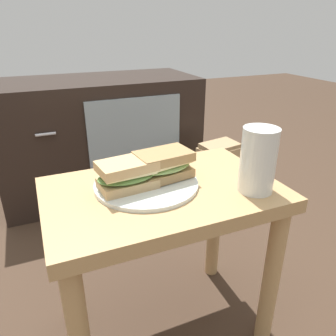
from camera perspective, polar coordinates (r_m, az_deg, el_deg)
ground_plane at (r=1.08m, az=-0.74°, el=-25.72°), size 8.00×8.00×0.00m
side_table at (r=0.83m, az=-0.87°, el=-9.05°), size 0.56×0.36×0.46m
tv_cabinet at (r=1.71m, az=-11.76°, el=5.40°), size 0.96×0.46×0.58m
plate at (r=0.79m, az=-3.81°, el=-2.82°), size 0.25×0.25×0.01m
sandwich_front at (r=0.76m, az=-7.16°, el=-1.16°), size 0.15×0.10×0.07m
sandwich_back at (r=0.80m, az=-0.79°, el=0.59°), size 0.16×0.11×0.07m
beer_glass at (r=0.77m, az=15.47°, el=1.19°), size 0.08×0.08×0.15m
paper_bag at (r=1.56m, az=8.69°, el=-1.36°), size 0.20×0.16×0.32m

